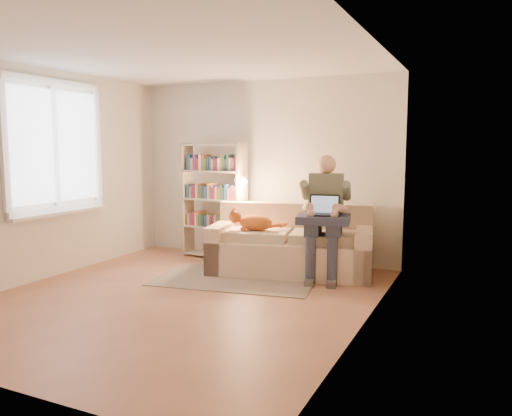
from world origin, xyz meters
The scene contains 13 objects.
floor centered at (0.00, 0.00, 0.00)m, with size 4.50×4.50×0.00m, color #965E44.
ceiling centered at (0.00, 0.00, 2.60)m, with size 4.00×4.50×0.02m, color white.
wall_left centered at (-2.00, 0.00, 1.30)m, with size 0.02×4.50×2.60m, color silver.
wall_right centered at (2.00, 0.00, 1.30)m, with size 0.02×4.50×2.60m, color silver.
wall_back centered at (0.00, 2.25, 1.30)m, with size 4.00×0.02×2.60m, color silver.
window centered at (-1.95, 0.20, 1.38)m, with size 0.12×1.52×1.69m.
sofa centered at (0.68, 1.58, 0.32)m, with size 2.22×1.34×0.88m.
person centered at (1.15, 1.52, 0.86)m, with size 0.55×0.76×1.54m.
cat centered at (0.22, 1.35, 0.67)m, with size 0.68×0.35×0.26m.
blanket centered at (1.22, 1.38, 0.76)m, with size 0.63×0.52×0.10m, color #282F47.
laptop centered at (1.22, 1.39, 0.87)m, with size 0.41×0.36×0.32m.
bookshelf centered at (-0.66, 1.90, 0.94)m, with size 1.13×0.41×1.70m.
rug centered at (0.19, 0.94, 0.01)m, with size 1.96×1.16×0.01m, color gray.
Camera 1 is at (2.98, -4.45, 1.63)m, focal length 35.00 mm.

